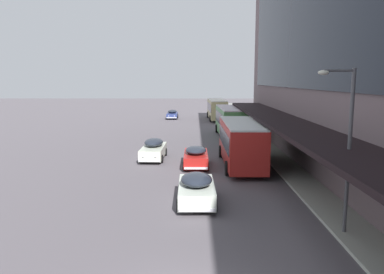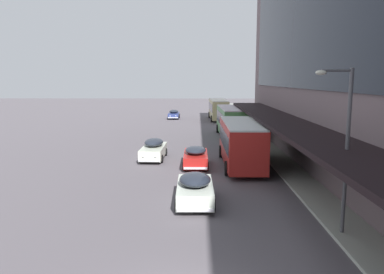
% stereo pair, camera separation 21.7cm
% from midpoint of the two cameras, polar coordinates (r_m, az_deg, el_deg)
% --- Properties ---
extents(transit_bus_kerbside_front, '(2.82, 9.35, 3.32)m').
position_cam_midpoint_polar(transit_bus_kerbside_front, '(28.12, 7.24, -0.60)').
color(transit_bus_kerbside_front, '#B3231F').
rests_on(transit_bus_kerbside_front, ground).
extents(transit_bus_kerbside_rear, '(2.97, 10.10, 3.27)m').
position_cam_midpoint_polar(transit_bus_kerbside_rear, '(60.60, 3.71, 4.40)').
color(transit_bus_kerbside_rear, tan).
rests_on(transit_bus_kerbside_rear, ground).
extents(transit_bus_kerbside_far, '(3.02, 10.03, 3.35)m').
position_cam_midpoint_polar(transit_bus_kerbside_far, '(42.61, 5.76, 2.61)').
color(transit_bus_kerbside_far, '#4D8C4D').
rests_on(transit_bus_kerbside_far, ground).
extents(sedan_second_mid, '(1.97, 4.85, 1.67)m').
position_cam_midpoint_polar(sedan_second_mid, '(30.72, -6.08, -1.85)').
color(sedan_second_mid, beige).
rests_on(sedan_second_mid, ground).
extents(sedan_second_near, '(1.86, 4.33, 1.48)m').
position_cam_midpoint_polar(sedan_second_near, '(62.50, -3.11, 3.48)').
color(sedan_second_near, navy).
rests_on(sedan_second_near, ground).
extents(sedan_oncoming_rear, '(1.88, 4.36, 1.56)m').
position_cam_midpoint_polar(sedan_oncoming_rear, '(27.87, 0.38, -2.98)').
color(sedan_oncoming_rear, '#A51B18').
rests_on(sedan_oncoming_rear, ground).
extents(sedan_trailing_near, '(2.03, 4.35, 1.66)m').
position_cam_midpoint_polar(sedan_trailing_near, '(19.69, 0.37, -7.85)').
color(sedan_trailing_near, beige).
rests_on(sedan_trailing_near, ground).
extents(street_lamp, '(1.50, 0.28, 6.73)m').
position_cam_midpoint_polar(street_lamp, '(16.21, 22.00, -0.24)').
color(street_lamp, '#4C4C51').
rests_on(street_lamp, sidewalk_kerb).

